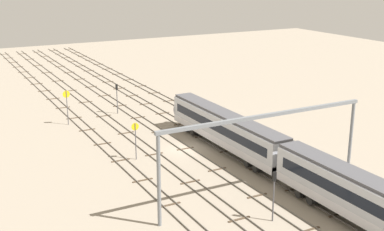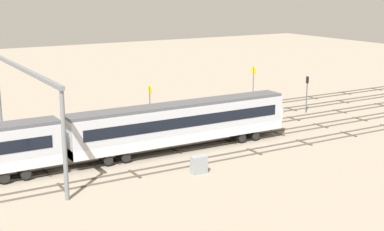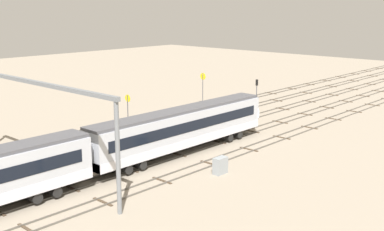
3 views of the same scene
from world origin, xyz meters
name	(u,v)px [view 3 (image 3 of 3)]	position (x,y,z in m)	size (l,w,h in m)	color
ground_plane	(170,141)	(0.00, 0.00, 0.00)	(203.30, 203.30, 0.00)	gray
track_near_foreground	(230,156)	(0.00, -8.99, 0.07)	(187.30, 2.40, 0.16)	#59544C
track_with_train	(199,147)	(0.00, -4.49, 0.07)	(187.30, 2.40, 0.16)	#59544C
track_middle	(170,140)	(0.00, 0.00, 0.07)	(187.30, 2.40, 0.16)	#59544C
track_second_far	(145,133)	(0.00, 4.49, 0.07)	(187.30, 2.40, 0.16)	#59544C
track_far_background	(122,127)	(0.00, 8.99, 0.07)	(187.30, 2.40, 0.16)	#59544C
overhead_gantry	(34,103)	(-17.19, -0.08, 7.13)	(0.40, 23.94, 9.16)	slate
speed_sign_near_foreground	(128,107)	(-0.46, 7.12, 3.13)	(0.14, 0.96, 4.74)	#4C4C51
speed_sign_mid_trackside	(203,84)	(17.90, 10.69, 3.55)	(0.14, 1.08, 5.27)	#4C4C51
signal_light_trackside_departure	(257,91)	(20.19, 1.97, 3.17)	(0.31, 0.32, 4.87)	#4C4C51
relay_cabinet	(220,166)	(-4.91, -11.64, 0.80)	(1.46, 0.78, 1.61)	gray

